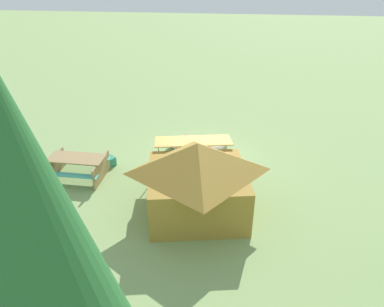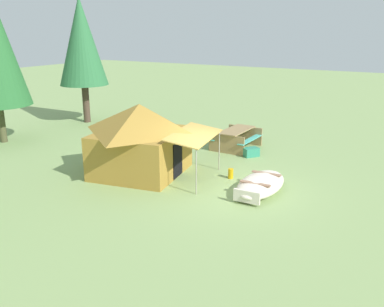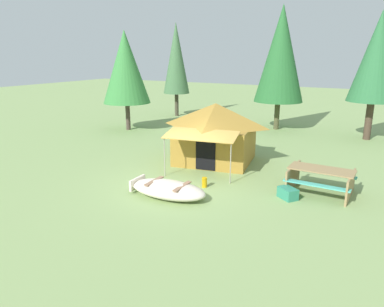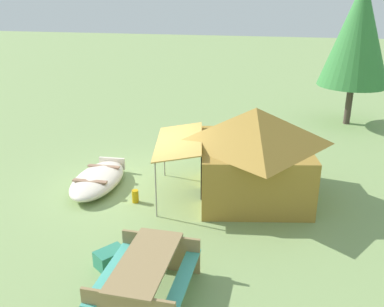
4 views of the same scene
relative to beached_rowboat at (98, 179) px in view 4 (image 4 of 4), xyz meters
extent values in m
plane|color=#86A260|center=(-0.31, 1.20, -0.24)|extent=(80.00, 80.00, 0.00)
ellipsoid|color=beige|center=(0.01, 0.00, -0.01)|extent=(2.54, 1.28, 0.47)
ellipsoid|color=#4F4A43|center=(0.01, 0.00, 0.03)|extent=(2.34, 1.13, 0.17)
cube|color=#926950|center=(0.52, 0.01, 0.18)|extent=(0.16, 0.93, 0.04)
cube|color=#926950|center=(-0.49, -0.01, 0.18)|extent=(0.16, 0.93, 0.04)
cube|color=beige|center=(-1.14, -0.03, 0.01)|extent=(0.10, 0.78, 0.36)
cube|color=olive|center=(-0.39, 4.17, 0.49)|extent=(3.29, 3.13, 1.46)
pyramid|color=olive|center=(-0.39, 4.17, 1.68)|extent=(3.56, 3.38, 0.92)
cube|color=black|center=(-0.15, 2.85, 0.37)|extent=(0.75, 0.16, 1.17)
cube|color=gold|center=(-0.05, 2.28, 1.26)|extent=(2.75, 1.60, 0.21)
cylinder|color=gray|center=(1.22, 2.01, 0.45)|extent=(0.04, 0.04, 1.38)
cylinder|color=gray|center=(-1.15, 1.58, 0.45)|extent=(0.04, 0.04, 1.38)
cube|color=#977B4F|center=(4.04, 2.63, 0.53)|extent=(1.98, 0.90, 0.04)
cube|color=#4BB4A2|center=(4.06, 3.27, 0.22)|extent=(1.96, 0.32, 0.04)
cube|color=#4BB4A2|center=(4.02, 1.99, 0.22)|extent=(1.96, 0.32, 0.04)
cube|color=#977B4F|center=(3.16, 2.65, 0.13)|extent=(0.10, 1.54, 0.75)
cube|color=#2F8569|center=(3.28, 1.65, -0.07)|extent=(0.69, 0.66, 0.34)
cylinder|color=gold|center=(0.62, 1.28, -0.08)|extent=(0.23, 0.23, 0.33)
cylinder|color=#473932|center=(-7.58, 7.47, 0.54)|extent=(0.25, 0.25, 1.56)
cone|color=#377F3B|center=(-7.58, 7.47, 3.32)|extent=(2.67, 2.67, 3.99)
camera|label=1|loc=(-1.28, 13.37, 6.85)|focal=34.50mm
camera|label=2|loc=(-11.31, -4.13, 4.52)|focal=39.26mm
camera|label=3|loc=(5.72, -8.66, 4.01)|focal=33.56mm
camera|label=4|loc=(9.93, 4.63, 4.90)|focal=40.10mm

